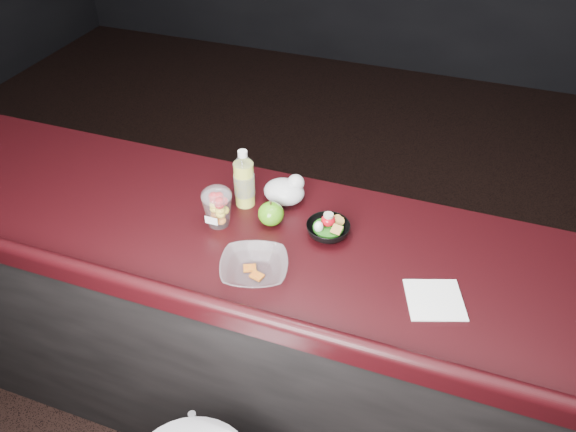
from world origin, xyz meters
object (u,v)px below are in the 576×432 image
object	(u,v)px
green_apple	(271,214)
snack_bowl	(328,229)
fruit_cup	(217,206)
takeout_bowl	(254,268)
lemonade_bottle	(244,182)

from	to	relation	value
green_apple	snack_bowl	world-z (taller)	green_apple
green_apple	snack_bowl	bearing A→B (deg)	1.54
fruit_cup	snack_bowl	distance (m)	0.37
fruit_cup	green_apple	world-z (taller)	fruit_cup
fruit_cup	takeout_bowl	size ratio (longest dim) A/B	0.56
takeout_bowl	snack_bowl	bearing A→B (deg)	57.92
lemonade_bottle	snack_bowl	size ratio (longest dim) A/B	1.20
green_apple	snack_bowl	distance (m)	0.20
green_apple	fruit_cup	bearing A→B (deg)	-159.87
lemonade_bottle	green_apple	world-z (taller)	lemonade_bottle
fruit_cup	green_apple	size ratio (longest dim) A/B	1.60
lemonade_bottle	takeout_bowl	size ratio (longest dim) A/B	0.84
fruit_cup	snack_bowl	size ratio (longest dim) A/B	0.80
snack_bowl	takeout_bowl	distance (m)	0.29
green_apple	snack_bowl	xyz separation A→B (m)	(0.20, 0.01, -0.01)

